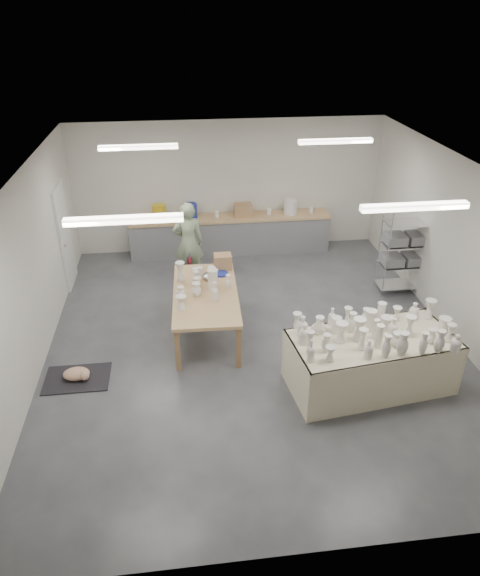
{
  "coord_description": "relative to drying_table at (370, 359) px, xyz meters",
  "views": [
    {
      "loc": [
        -1.14,
        -7.31,
        5.19
      ],
      "look_at": [
        -0.22,
        0.04,
        1.05
      ],
      "focal_mm": 32.0,
      "sensor_mm": 36.0,
      "label": 1
    }
  ],
  "objects": [
    {
      "name": "potter",
      "position": [
        -2.58,
        3.79,
        0.39
      ],
      "size": [
        0.64,
        0.43,
        1.73
      ],
      "primitive_type": "imported",
      "rotation": [
        0.0,
        0.0,
        3.16
      ],
      "color": "#95AA84",
      "rests_on": "ground"
    },
    {
      "name": "room",
      "position": [
        -1.69,
        1.46,
        1.58
      ],
      "size": [
        8.0,
        8.02,
        3.0
      ],
      "color": "#424449",
      "rests_on": "ground"
    },
    {
      "name": "back_counter",
      "position": [
        -1.59,
        5.05,
        0.01
      ],
      "size": [
        4.6,
        0.6,
        1.24
      ],
      "color": "tan",
      "rests_on": "ground"
    },
    {
      "name": "red_stool",
      "position": [
        -2.58,
        4.06,
        -0.2
      ],
      "size": [
        0.41,
        0.41,
        0.31
      ],
      "rotation": [
        0.0,
        0.0,
        -0.3
      ],
      "color": "red",
      "rests_on": "ground"
    },
    {
      "name": "wire_shelf",
      "position": [
        1.62,
        2.77,
        0.44
      ],
      "size": [
        0.88,
        0.48,
        1.8
      ],
      "color": "silver",
      "rests_on": "ground"
    },
    {
      "name": "cat",
      "position": [
        -4.46,
        0.67,
        -0.37
      ],
      "size": [
        0.45,
        0.35,
        0.18
      ],
      "rotation": [
        0.0,
        0.0,
        -0.17
      ],
      "color": "white",
      "rests_on": "rug"
    },
    {
      "name": "drying_table",
      "position": [
        0.0,
        0.0,
        0.0
      ],
      "size": [
        2.56,
        1.45,
        1.22
      ],
      "rotation": [
        0.0,
        0.0,
        0.13
      ],
      "color": "olive",
      "rests_on": "ground"
    },
    {
      "name": "rug",
      "position": [
        -4.48,
        0.68,
        -0.47
      ],
      "size": [
        1.0,
        0.7,
        0.02
      ],
      "primitive_type": "cube",
      "color": "black",
      "rests_on": "ground"
    },
    {
      "name": "work_table",
      "position": [
        -2.36,
        1.85,
        0.36
      ],
      "size": [
        1.18,
        2.24,
        1.2
      ],
      "rotation": [
        0.0,
        0.0,
        -0.04
      ],
      "color": "tan",
      "rests_on": "ground"
    }
  ]
}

